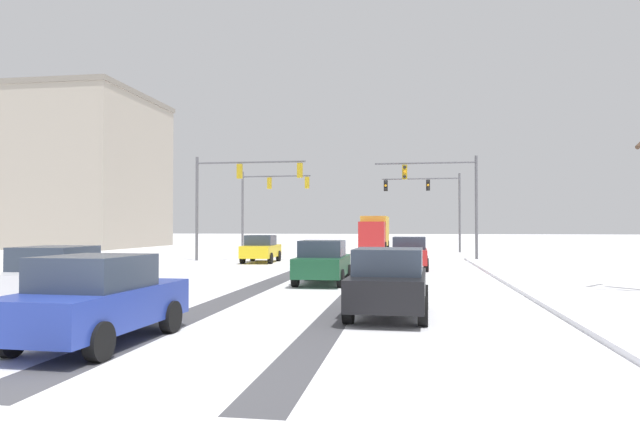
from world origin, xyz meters
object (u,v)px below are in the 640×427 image
Objects in this scene: traffic_signal_far_right at (432,196)px; traffic_signal_near_right at (447,189)px; traffic_signal_far_left at (266,195)px; box_truck_delivery at (374,232)px; car_black_fifth at (389,282)px; car_dark_green_third at (323,262)px; traffic_signal_near_left at (235,185)px; car_white_fourth at (57,277)px; car_blue_sixth at (98,299)px; car_red_second at (409,253)px; office_building_far_left_block at (9,172)px; car_yellow_cab_lead at (261,249)px.

traffic_signal_far_right is 12.05m from traffic_signal_near_right.
traffic_signal_far_right is at bearing 17.40° from traffic_signal_far_left.
car_black_fifth is at bearing -86.03° from box_truck_delivery.
car_dark_green_third is 29.15m from box_truck_delivery.
traffic_signal_far_left is 9.97m from traffic_signal_near_left.
traffic_signal_near_left is 17.96m from box_truck_delivery.
traffic_signal_far_left reaches higher than car_white_fourth.
traffic_signal_near_left is at bearing 116.42° from car_black_fifth.
car_blue_sixth is (-5.13, -4.09, 0.00)m from car_black_fifth.
car_white_fourth and car_black_fifth have the same top height.
car_white_fourth is at bearing -85.60° from traffic_signal_near_left.
traffic_signal_far_left is 1.00× the size of traffic_signal_near_right.
car_white_fourth is at bearing -107.60° from traffic_signal_far_right.
traffic_signal_near_left reaches higher than car_black_fifth.
car_dark_green_third is at bearing -70.83° from traffic_signal_far_left.
box_truck_delivery is (-3.01, 21.60, 0.82)m from car_red_second.
traffic_signal_far_right is at bearing 79.51° from car_dark_green_third.
car_white_fourth is at bearing -51.47° from office_building_far_left_block.
office_building_far_left_block is (-43.24, 5.86, 3.10)m from traffic_signal_far_right.
box_truck_delivery is at bearing 93.97° from car_black_fifth.
box_truck_delivery is (-4.87, 1.87, -3.03)m from traffic_signal_far_right.
traffic_signal_far_right is 0.93× the size of traffic_signal_near_left.
traffic_signal_far_right and traffic_signal_near_left have the same top height.
car_yellow_cab_lead is 13.12m from car_dark_green_third.
traffic_signal_near_right is (13.59, -7.94, -0.18)m from traffic_signal_far_left.
car_yellow_cab_lead is 19.30m from car_white_fourth.
car_blue_sixth is at bearing -51.29° from office_building_far_left_block.
traffic_signal_far_left is at bearing 125.75° from car_red_second.
car_blue_sixth is 57.62m from office_building_far_left_block.
traffic_signal_far_right is at bearing -21.06° from box_truck_delivery.
traffic_signal_far_right reaches higher than box_truck_delivery.
car_blue_sixth is at bearing -101.84° from car_dark_green_third.
car_white_fourth is at bearing -121.49° from car_red_second.
car_red_second and car_dark_green_third have the same top height.
box_truck_delivery is (6.12, 36.51, 0.82)m from car_white_fourth.
car_yellow_cab_lead is (2.56, -11.24, -3.81)m from traffic_signal_far_left.
traffic_signal_far_left is at bearing 93.01° from traffic_signal_near_left.
car_black_fifth is (-2.82, -22.64, -3.63)m from traffic_signal_near_right.
car_dark_green_third is 9.47m from car_white_fourth.
box_truck_delivery reaches higher than car_blue_sixth.
car_black_fifth is at bearing -44.74° from office_building_far_left_block.
traffic_signal_near_right is at bearing 16.65° from car_yellow_cab_lead.
traffic_signal_far_right is 0.88× the size of box_truck_delivery.
traffic_signal_far_right is 19.01m from car_yellow_cab_lead.
car_white_fourth is 5.43m from car_blue_sixth.
car_red_second is 0.99× the size of car_blue_sixth.
car_dark_green_third is at bearing -110.00° from traffic_signal_near_right.
traffic_signal_far_right reaches higher than car_red_second.
car_dark_green_third is 0.99× the size of car_black_fifth.
office_building_far_left_block is at bearing 172.28° from traffic_signal_far_right.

